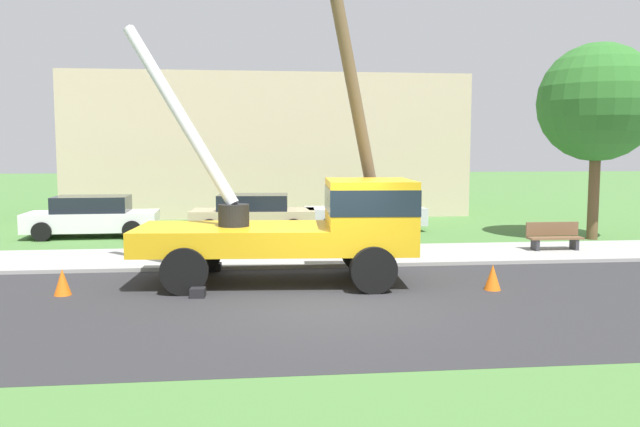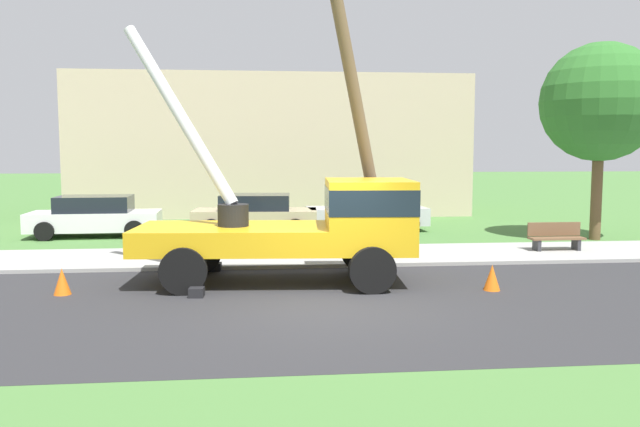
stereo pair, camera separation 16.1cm
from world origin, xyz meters
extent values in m
plane|color=#477538|center=(0.00, 12.00, 0.00)|extent=(120.00, 120.00, 0.00)
cube|color=#2B2B2D|center=(0.00, 0.00, 0.00)|extent=(80.00, 7.77, 0.01)
cube|color=#9E9E99|center=(0.00, 5.52, 0.05)|extent=(80.00, 3.28, 0.10)
cube|color=gold|center=(-2.01, 2.35, 1.02)|extent=(4.46, 2.70, 0.55)
cube|color=gold|center=(1.09, 2.13, 1.55)|extent=(2.06, 2.53, 1.60)
cube|color=#19232D|center=(1.09, 2.13, 1.90)|extent=(2.08, 2.55, 0.56)
cylinder|color=black|center=(-1.99, 2.35, 1.55)|extent=(0.70, 0.70, 0.50)
cylinder|color=silver|center=(-3.22, 3.09, 3.85)|extent=(2.80, 1.84, 4.26)
cube|color=black|center=(-2.71, 0.95, 0.10)|extent=(0.32, 0.32, 0.20)
cube|color=black|center=(-2.50, 3.84, 0.10)|extent=(0.32, 0.32, 0.20)
cylinder|color=black|center=(0.96, 0.94, 0.50)|extent=(1.00, 0.30, 1.00)
cylinder|color=black|center=(1.13, 3.33, 0.50)|extent=(1.00, 0.30, 1.00)
cylinder|color=black|center=(-3.00, 1.22, 0.50)|extent=(1.00, 0.30, 1.00)
cylinder|color=black|center=(-2.83, 3.61, 0.50)|extent=(1.00, 0.30, 1.00)
cylinder|color=brown|center=(1.05, 4.04, 4.36)|extent=(2.35, 1.53, 8.80)
cone|color=orange|center=(3.59, 0.95, 0.28)|extent=(0.36, 0.36, 0.56)
cone|color=orange|center=(-5.53, 1.45, 0.28)|extent=(0.36, 0.36, 0.56)
cube|color=silver|center=(-7.06, 10.69, 0.55)|extent=(4.46, 1.94, 0.65)
cube|color=black|center=(-7.06, 10.69, 1.15)|extent=(2.52, 1.74, 0.55)
cylinder|color=black|center=(-5.58, 9.84, 0.32)|extent=(0.64, 0.22, 0.64)
cylinder|color=black|center=(-5.64, 11.64, 0.32)|extent=(0.64, 0.22, 0.64)
cylinder|color=black|center=(-8.48, 9.74, 0.32)|extent=(0.64, 0.22, 0.64)
cylinder|color=black|center=(-8.54, 11.54, 0.32)|extent=(0.64, 0.22, 0.64)
cube|color=tan|center=(-1.50, 10.88, 0.55)|extent=(4.52, 2.11, 0.65)
cube|color=black|center=(-1.50, 10.88, 1.15)|extent=(2.58, 1.83, 0.55)
cylinder|color=black|center=(-0.11, 9.88, 0.32)|extent=(0.64, 0.22, 0.64)
cylinder|color=black|center=(0.02, 11.68, 0.32)|extent=(0.64, 0.22, 0.64)
cylinder|color=black|center=(-3.01, 10.09, 0.32)|extent=(0.64, 0.22, 0.64)
cylinder|color=black|center=(-2.88, 11.88, 0.32)|extent=(0.64, 0.22, 0.64)
cube|color=#B7B7BF|center=(2.66, 11.40, 0.55)|extent=(4.47, 1.98, 0.65)
cube|color=black|center=(2.66, 11.40, 1.15)|extent=(2.53, 1.76, 0.55)
cylinder|color=black|center=(4.15, 10.57, 0.32)|extent=(0.64, 0.22, 0.64)
cylinder|color=black|center=(4.08, 12.36, 0.32)|extent=(0.64, 0.22, 0.64)
cylinder|color=black|center=(1.25, 10.44, 0.32)|extent=(0.64, 0.22, 0.64)
cylinder|color=black|center=(1.17, 12.24, 0.32)|extent=(0.64, 0.22, 0.64)
cube|color=brown|center=(7.26, 5.52, 0.45)|extent=(1.60, 0.44, 0.06)
cube|color=brown|center=(7.26, 5.72, 0.70)|extent=(1.60, 0.06, 0.40)
cube|color=#333338|center=(6.66, 5.52, 0.23)|extent=(0.10, 0.40, 0.45)
cube|color=#333338|center=(7.86, 5.52, 0.23)|extent=(0.10, 0.40, 0.45)
cylinder|color=brown|center=(9.91, 8.19, 2.14)|extent=(0.36, 0.36, 4.29)
sphere|color=#2D6B28|center=(9.91, 8.19, 4.59)|extent=(3.92, 3.92, 3.92)
cube|color=#C6B293|center=(-0.69, 18.94, 3.20)|extent=(18.00, 6.00, 6.40)
camera|label=1|loc=(-1.64, -12.23, 3.04)|focal=36.08mm
camera|label=2|loc=(-1.48, -12.25, 3.04)|focal=36.08mm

